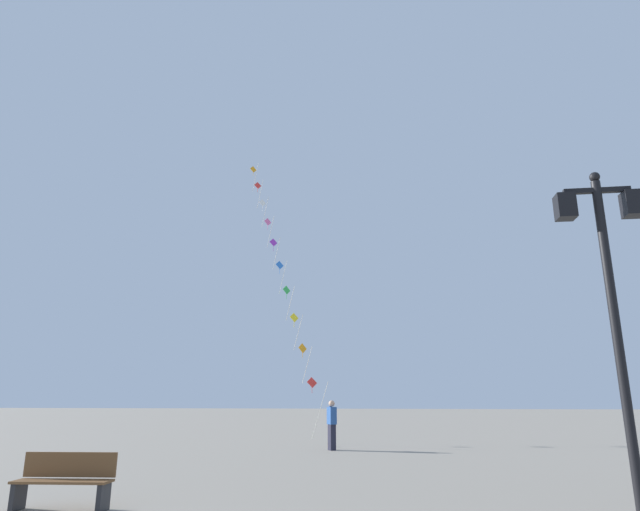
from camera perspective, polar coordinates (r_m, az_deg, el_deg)
name	(u,v)px	position (r m, az deg, el deg)	size (l,w,h in m)	color
ground_plane	(405,451)	(20.24, 8.97, -19.78)	(160.00, 160.00, 0.00)	gray
twin_lantern_lamp_post	(608,273)	(9.24, 28.22, -1.63)	(1.28, 0.28, 5.26)	black
kite_train	(279,264)	(27.86, -4.32, -0.95)	(6.10, 9.72, 16.17)	brown
kite_flyer	(332,424)	(20.22, 1.25, -17.38)	(0.43, 0.61, 1.71)	#1E1E2D
park_bench	(64,481)	(10.60, -25.45, -20.76)	(1.63, 0.56, 0.89)	brown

